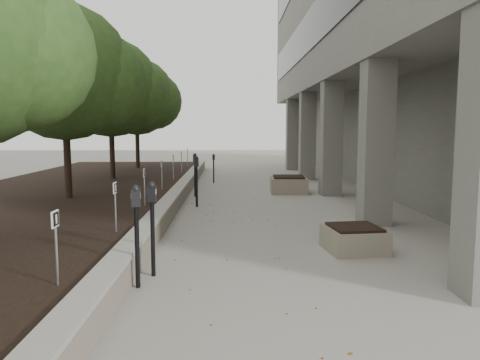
{
  "coord_description": "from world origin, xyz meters",
  "views": [
    {
      "loc": [
        -0.17,
        -5.18,
        2.38
      ],
      "look_at": [
        0.11,
        7.52,
        0.94
      ],
      "focal_mm": 34.44,
      "sensor_mm": 36.0,
      "label": 1
    }
  ],
  "objects": [
    {
      "name": "parking_sign_6",
      "position": [
        -2.35,
        12.5,
        0.88
      ],
      "size": [
        0.04,
        0.22,
        0.96
      ],
      "primitive_type": null,
      "color": "black",
      "rests_on": "planting_bed"
    },
    {
      "name": "retaining_wall",
      "position": [
        -1.82,
        9.0,
        0.25
      ],
      "size": [
        0.39,
        26.0,
        0.5
      ],
      "primitive_type": null,
      "color": "gray",
      "rests_on": "ground"
    },
    {
      "name": "berry_scatter",
      "position": [
        -0.1,
        5.0,
        0.01
      ],
      "size": [
        3.3,
        14.1,
        0.02
      ],
      "primitive_type": null,
      "color": "#9A1E0B",
      "rests_on": "ground"
    },
    {
      "name": "parking_meter_3",
      "position": [
        -1.18,
        8.6,
        0.77
      ],
      "size": [
        0.16,
        0.12,
        1.54
      ],
      "primitive_type": null,
      "rotation": [
        0.0,
        0.0,
        -0.07
      ],
      "color": "black",
      "rests_on": "ground"
    },
    {
      "name": "parking_meter_1",
      "position": [
        -1.55,
        1.52,
        0.78
      ],
      "size": [
        0.17,
        0.14,
        1.55
      ],
      "primitive_type": null,
      "rotation": [
        0.0,
        0.0,
        0.24
      ],
      "color": "black",
      "rests_on": "ground"
    },
    {
      "name": "ground",
      "position": [
        0.0,
        0.0,
        0.0
      ],
      "size": [
        90.0,
        90.0,
        0.0
      ],
      "primitive_type": "plane",
      "color": "gray",
      "rests_on": "ground"
    },
    {
      "name": "parking_sign_5",
      "position": [
        -2.35,
        9.5,
        0.88
      ],
      "size": [
        0.04,
        0.22,
        0.96
      ],
      "primitive_type": null,
      "color": "black",
      "rests_on": "planting_bed"
    },
    {
      "name": "parking_sign_7",
      "position": [
        -2.35,
        15.5,
        0.88
      ],
      "size": [
        0.04,
        0.22,
        0.96
      ],
      "primitive_type": null,
      "color": "black",
      "rests_on": "planting_bed"
    },
    {
      "name": "parking_meter_4",
      "position": [
        -1.38,
        10.67,
        0.76
      ],
      "size": [
        0.16,
        0.12,
        1.52
      ],
      "primitive_type": null,
      "rotation": [
        0.0,
        0.0,
        0.1
      ],
      "color": "black",
      "rests_on": "ground"
    },
    {
      "name": "parking_sign_2",
      "position": [
        -2.35,
        0.5,
        0.88
      ],
      "size": [
        0.04,
        0.22,
        0.96
      ],
      "primitive_type": null,
      "color": "black",
      "rests_on": "planting_bed"
    },
    {
      "name": "planter_back",
      "position": [
        2.0,
        11.65,
        0.31
      ],
      "size": [
        1.39,
        1.39,
        0.62
      ],
      "primitive_type": null,
      "rotation": [
        0.0,
        0.0,
        -0.05
      ],
      "color": "gray",
      "rests_on": "ground"
    },
    {
      "name": "crabapple_tree_4",
      "position": [
        -4.8,
        13.0,
        3.12
      ],
      "size": [
        4.6,
        4.0,
        5.44
      ],
      "primitive_type": null,
      "color": "#29491C",
      "rests_on": "planting_bed"
    },
    {
      "name": "parking_sign_4",
      "position": [
        -2.35,
        6.5,
        0.88
      ],
      "size": [
        0.04,
        0.22,
        0.96
      ],
      "primitive_type": null,
      "color": "black",
      "rests_on": "planting_bed"
    },
    {
      "name": "parking_sign_3",
      "position": [
        -2.35,
        3.5,
        0.88
      ],
      "size": [
        0.04,
        0.22,
        0.96
      ],
      "primitive_type": null,
      "color": "black",
      "rests_on": "planting_bed"
    },
    {
      "name": "crabapple_tree_3",
      "position": [
        -4.8,
        8.0,
        3.12
      ],
      "size": [
        4.6,
        4.0,
        5.44
      ],
      "primitive_type": null,
      "color": "#29491C",
      "rests_on": "planting_bed"
    },
    {
      "name": "parking_sign_8",
      "position": [
        -2.35,
        18.5,
        0.88
      ],
      "size": [
        0.04,
        0.22,
        0.96
      ],
      "primitive_type": null,
      "color": "black",
      "rests_on": "planting_bed"
    },
    {
      "name": "crabapple_tree_5",
      "position": [
        -4.8,
        18.0,
        3.12
      ],
      "size": [
        4.6,
        4.0,
        5.44
      ],
      "primitive_type": null,
      "color": "#29491C",
      "rests_on": "planting_bed"
    },
    {
      "name": "parking_meter_5",
      "position": [
        -0.88,
        14.75,
        0.63
      ],
      "size": [
        0.14,
        0.1,
        1.26
      ],
      "primitive_type": null,
      "rotation": [
        0.0,
        0.0,
        0.13
      ],
      "color": "black",
      "rests_on": "ground"
    },
    {
      "name": "planter_front",
      "position": [
        2.24,
        3.5,
        0.25
      ],
      "size": [
        1.18,
        1.18,
        0.5
      ],
      "primitive_type": null,
      "rotation": [
        0.0,
        0.0,
        0.12
      ],
      "color": "gray",
      "rests_on": "ground"
    },
    {
      "name": "parking_meter_2",
      "position": [
        -1.41,
        2.06,
        0.77
      ],
      "size": [
        0.16,
        0.12,
        1.53
      ],
      "primitive_type": null,
      "rotation": [
        0.0,
        0.0,
        -0.08
      ],
      "color": "black",
      "rests_on": "ground"
    },
    {
      "name": "planting_bed",
      "position": [
        -5.5,
        9.0,
        0.2
      ],
      "size": [
        7.0,
        26.0,
        0.4
      ],
      "primitive_type": "cube",
      "color": "black",
      "rests_on": "ground"
    }
  ]
}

